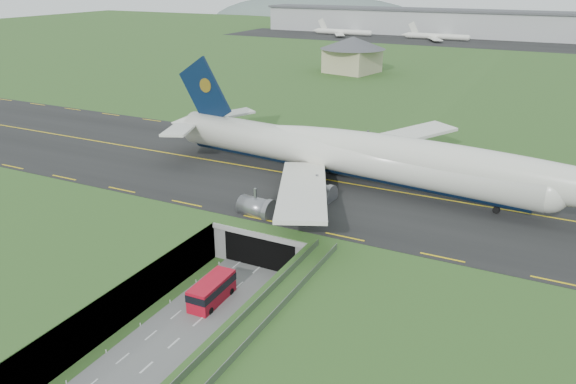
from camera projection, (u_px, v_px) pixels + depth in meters
The scene contains 10 objects.
ground at pixel (232, 293), 78.36m from camera, with size 900.00×900.00×0.00m, color #325421.
airfield_deck at pixel (231, 274), 77.26m from camera, with size 800.00×800.00×6.00m, color gray.
trench_road at pixel (200, 320), 72.08m from camera, with size 12.00×75.00×0.20m, color slate.
taxiway at pixel (326, 180), 103.58m from camera, with size 800.00×44.00×0.18m, color black.
tunnel_portal at pixel (286, 227), 91.04m from camera, with size 17.00×22.30×6.00m.
guideway at pixel (221, 365), 55.91m from camera, with size 3.00×53.00×7.05m.
jumbo_jet at pixel (377, 159), 97.53m from camera, with size 99.70×62.92×20.92m.
shuttle_tram at pixel (212, 291), 75.59m from camera, with size 3.29×8.11×3.26m.
service_building at pixel (353, 51), 212.84m from camera, with size 29.46×29.46×13.48m.
cargo_terminal at pixel (508, 25), 322.36m from camera, with size 320.00×67.00×15.60m.
Camera 1 is at (37.59, -56.99, 41.74)m, focal length 35.00 mm.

